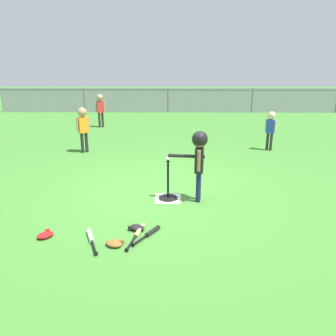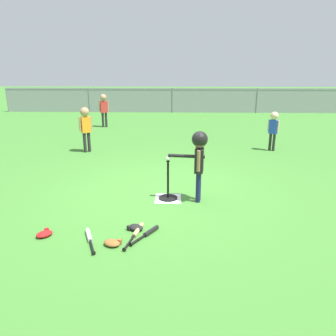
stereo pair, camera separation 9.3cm
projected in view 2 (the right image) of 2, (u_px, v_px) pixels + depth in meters
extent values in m
plane|color=#3D7A2D|center=(162.00, 192.00, 5.97)|extent=(60.00, 60.00, 0.00)
cube|color=white|center=(168.00, 198.00, 5.66)|extent=(0.44, 0.44, 0.01)
cylinder|color=black|center=(168.00, 198.00, 5.66)|extent=(0.32, 0.32, 0.03)
cylinder|color=black|center=(168.00, 179.00, 5.56)|extent=(0.04, 0.04, 0.65)
cylinder|color=black|center=(168.00, 161.00, 5.46)|extent=(0.06, 0.06, 0.02)
sphere|color=white|center=(168.00, 158.00, 5.45)|extent=(0.07, 0.07, 0.07)
cylinder|color=#191E4C|center=(198.00, 188.00, 5.45)|extent=(0.08, 0.08, 0.51)
cylinder|color=#191E4C|center=(199.00, 185.00, 5.56)|extent=(0.08, 0.08, 0.51)
cube|color=black|center=(199.00, 160.00, 5.37)|extent=(0.17, 0.24, 0.40)
cylinder|color=#8C6647|center=(199.00, 161.00, 5.23)|extent=(0.06, 0.06, 0.34)
cylinder|color=#8C6647|center=(200.00, 156.00, 5.49)|extent=(0.06, 0.06, 0.34)
sphere|color=#8C6647|center=(200.00, 141.00, 5.27)|extent=(0.23, 0.23, 0.23)
sphere|color=black|center=(200.00, 139.00, 5.26)|extent=(0.26, 0.26, 0.26)
cylinder|color=black|center=(186.00, 156.00, 5.38)|extent=(0.60, 0.14, 0.06)
cylinder|color=#262626|center=(274.00, 142.00, 8.74)|extent=(0.07, 0.07, 0.46)
cylinder|color=#262626|center=(270.00, 142.00, 8.80)|extent=(0.07, 0.07, 0.46)
cube|color=#2347B7|center=(273.00, 127.00, 8.65)|extent=(0.24, 0.22, 0.36)
cylinder|color=beige|center=(278.00, 126.00, 8.56)|extent=(0.05, 0.05, 0.31)
cylinder|color=beige|center=(269.00, 125.00, 8.72)|extent=(0.05, 0.05, 0.31)
sphere|color=beige|center=(274.00, 116.00, 8.56)|extent=(0.20, 0.20, 0.20)
cylinder|color=#262626|center=(106.00, 120.00, 12.12)|extent=(0.08, 0.08, 0.53)
cylinder|color=#262626|center=(103.00, 120.00, 12.08)|extent=(0.08, 0.08, 0.53)
cube|color=red|center=(104.00, 107.00, 11.96)|extent=(0.27, 0.22, 0.41)
cylinder|color=tan|center=(108.00, 106.00, 12.00)|extent=(0.06, 0.06, 0.35)
cylinder|color=tan|center=(100.00, 106.00, 11.91)|extent=(0.06, 0.06, 0.35)
sphere|color=tan|center=(103.00, 97.00, 11.86)|extent=(0.24, 0.24, 0.24)
cylinder|color=#262626|center=(89.00, 142.00, 8.66)|extent=(0.08, 0.08, 0.52)
cylinder|color=#262626|center=(85.00, 142.00, 8.60)|extent=(0.08, 0.08, 0.52)
cube|color=orange|center=(86.00, 125.00, 8.49)|extent=(0.27, 0.25, 0.40)
cylinder|color=tan|center=(91.00, 123.00, 8.56)|extent=(0.06, 0.06, 0.35)
cylinder|color=tan|center=(80.00, 124.00, 8.40)|extent=(0.06, 0.06, 0.35)
sphere|color=tan|center=(85.00, 112.00, 8.39)|extent=(0.23, 0.23, 0.23)
cylinder|color=silver|center=(89.00, 235.00, 4.39)|extent=(0.17, 0.31, 0.06)
cylinder|color=black|center=(92.00, 247.00, 4.11)|extent=(0.14, 0.30, 0.03)
cylinder|color=black|center=(94.00, 253.00, 3.97)|extent=(0.05, 0.03, 0.05)
cylinder|color=#DBB266|center=(138.00, 230.00, 4.52)|extent=(0.13, 0.35, 0.06)
cylinder|color=black|center=(129.00, 242.00, 4.20)|extent=(0.10, 0.35, 0.03)
cylinder|color=black|center=(124.00, 250.00, 4.04)|extent=(0.05, 0.03, 0.05)
cylinder|color=black|center=(151.00, 231.00, 4.50)|extent=(0.20, 0.27, 0.06)
cylinder|color=black|center=(138.00, 240.00, 4.27)|extent=(0.18, 0.26, 0.03)
cylinder|color=black|center=(131.00, 244.00, 4.16)|extent=(0.05, 0.04, 0.05)
ellipsoid|color=black|center=(136.00, 227.00, 4.58)|extent=(0.27, 0.26, 0.07)
cube|color=black|center=(129.00, 228.00, 4.57)|extent=(0.06, 0.06, 0.06)
ellipsoid|color=#B21919|center=(44.00, 234.00, 4.41)|extent=(0.27, 0.27, 0.07)
cube|color=#B21919|center=(47.00, 230.00, 4.50)|extent=(0.06, 0.06, 0.06)
ellipsoid|color=brown|center=(112.00, 243.00, 4.18)|extent=(0.27, 0.24, 0.07)
cube|color=brown|center=(120.00, 242.00, 4.22)|extent=(0.06, 0.06, 0.06)
cylinder|color=slate|center=(7.00, 100.00, 15.97)|extent=(0.06, 0.06, 1.15)
cylinder|color=slate|center=(89.00, 100.00, 15.85)|extent=(0.06, 0.06, 1.15)
cylinder|color=slate|center=(172.00, 100.00, 15.73)|extent=(0.06, 0.06, 1.15)
cylinder|color=slate|center=(257.00, 101.00, 15.62)|extent=(0.06, 0.06, 1.15)
cube|color=gray|center=(172.00, 89.00, 15.58)|extent=(16.00, 0.03, 0.03)
cube|color=gray|center=(172.00, 100.00, 15.73)|extent=(16.00, 0.01, 1.15)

